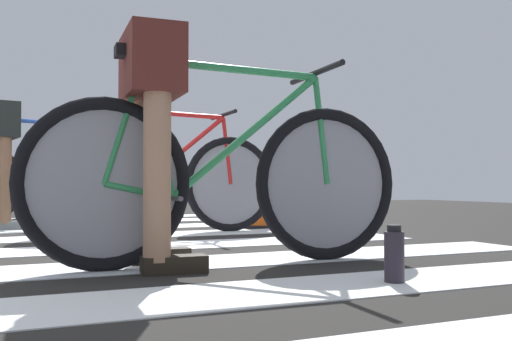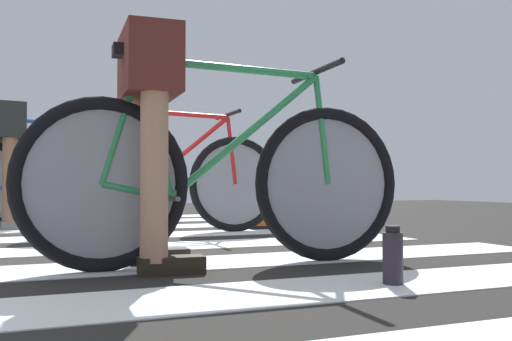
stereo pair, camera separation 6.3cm
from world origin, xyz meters
TOP-DOWN VIEW (x-y plane):
  - bicycle_1_of_4 at (0.96, -1.26)m, footprint 1.74×0.52m
  - cyclist_1_of_4 at (0.65, -1.24)m, footprint 0.33×0.42m
  - bicycle_2_of_4 at (1.13, 0.42)m, footprint 1.74×0.52m
  - bicycle_3_of_4 at (0.36, 1.41)m, footprint 1.72×0.54m
  - cyclist_3_of_4 at (0.05, 1.36)m, footprint 0.37×0.44m
  - bicycle_4_of_4 at (0.98, 2.58)m, footprint 1.74×0.52m
  - cyclist_4_of_4 at (0.67, 2.59)m, footprint 0.32×0.41m
  - water_bottle at (1.38, -1.92)m, footprint 0.07×0.07m
  - traffic_cone at (2.06, 0.76)m, footprint 0.48×0.48m

SIDE VIEW (x-z plane):
  - water_bottle at x=1.38m, z-range 0.01..0.22m
  - traffic_cone at x=2.06m, z-range 0.01..0.56m
  - bicycle_1_of_4 at x=0.96m, z-range -0.06..0.87m
  - bicycle_2_of_4 at x=1.13m, z-range -0.06..0.87m
  - bicycle_3_of_4 at x=0.36m, z-range -0.06..0.87m
  - bicycle_4_of_4 at x=0.98m, z-range -0.06..0.87m
  - cyclist_1_of_4 at x=0.65m, z-range 0.17..1.17m
  - cyclist_3_of_4 at x=0.05m, z-range 0.17..1.17m
  - cyclist_4_of_4 at x=0.67m, z-range 0.17..1.17m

